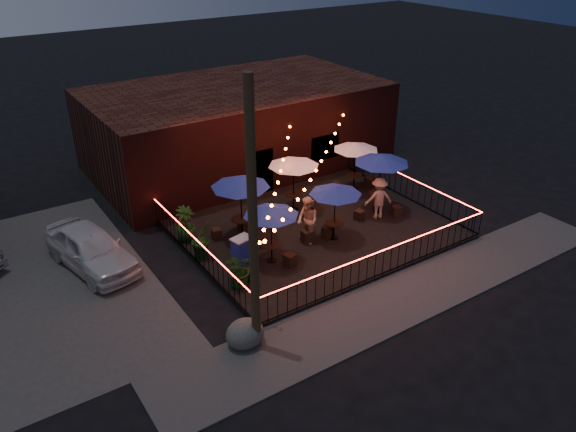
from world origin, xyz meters
name	(u,v)px	position (x,y,z in m)	size (l,w,h in m)	color
ground	(345,254)	(0.00, 0.00, 0.00)	(110.00, 110.00, 0.00)	black
patio	(314,230)	(0.00, 2.00, 0.07)	(10.00, 8.00, 0.15)	black
sidewalk	(407,296)	(0.00, -3.25, 0.03)	(18.00, 2.50, 0.05)	#3B3837
brick_building	(237,126)	(1.00, 9.99, 2.00)	(14.00, 8.00, 4.00)	black
utility_pole	(253,227)	(-5.40, -2.60, 4.00)	(0.26, 0.26, 8.00)	#3D2919
fence_front	(383,263)	(0.00, -2.00, 0.66)	(10.00, 0.04, 1.04)	black
fence_left	(199,254)	(-5.00, 2.00, 0.66)	(0.04, 8.00, 1.04)	black
fence_right	(407,188)	(5.00, 2.00, 0.66)	(0.04, 8.00, 1.04)	black
festoon_lights	(298,183)	(-1.01, 1.70, 2.52)	(10.02, 8.72, 1.32)	#FF500B
cafe_table_0	(271,212)	(-2.67, 0.93, 2.13)	(2.61, 2.61, 2.17)	black
cafe_table_1	(240,183)	(-2.67, 3.08, 2.40)	(2.54, 2.54, 2.47)	black
cafe_table_2	(336,191)	(0.20, 1.00, 2.15)	(2.37, 2.37, 2.20)	black
cafe_table_3	(294,163)	(0.27, 3.88, 2.28)	(2.75, 2.75, 2.34)	black
cafe_table_4	(382,160)	(3.23, 1.86, 2.44)	(2.87, 2.87, 2.51)	black
cafe_table_5	(356,147)	(3.72, 4.06, 2.19)	(2.52, 2.52, 2.24)	black
bistro_chair_0	(251,274)	(-3.88, 0.33, 0.35)	(0.34, 0.34, 0.40)	black
bistro_chair_1	(290,260)	(-2.30, 0.31, 0.38)	(0.38, 0.38, 0.45)	black
bistro_chair_2	(217,234)	(-3.59, 3.44, 0.36)	(0.36, 0.36, 0.43)	black
bistro_chair_3	(244,223)	(-2.31, 3.55, 0.40)	(0.42, 0.42, 0.50)	black
bistro_chair_4	(308,236)	(-0.82, 1.30, 0.39)	(0.41, 0.41, 0.49)	black
bistro_chair_5	(328,232)	(0.05, 1.18, 0.37)	(0.38, 0.38, 0.45)	black
bistro_chair_6	(284,211)	(-0.41, 3.60, 0.39)	(0.40, 0.40, 0.48)	black
bistro_chair_7	(315,197)	(1.50, 4.03, 0.35)	(0.34, 0.34, 0.41)	black
bistro_chair_8	(359,215)	(2.00, 1.61, 0.35)	(0.34, 0.34, 0.41)	black
bistro_chair_9	(396,211)	(3.51, 1.03, 0.37)	(0.37, 0.37, 0.43)	black
bistro_chair_10	(337,187)	(2.94, 4.30, 0.37)	(0.38, 0.38, 0.44)	black
bistro_chair_11	(370,182)	(4.49, 3.84, 0.39)	(0.40, 0.40, 0.47)	black
patron_a	(311,217)	(-0.39, 1.69, 0.91)	(0.56, 0.36, 1.52)	#D5A691
patron_b	(307,221)	(-0.84, 1.30, 1.08)	(0.91, 0.71, 1.86)	#D5A493
patron_c	(379,198)	(2.76, 1.36, 1.03)	(1.14, 0.65, 1.76)	tan
potted_shrub_a	(240,269)	(-4.36, 0.25, 0.76)	(1.10, 0.95, 1.22)	#153F10
potted_shrub_b	(202,239)	(-4.60, 2.56, 0.89)	(0.82, 0.66, 1.49)	#164112
potted_shrub_c	(185,224)	(-4.60, 4.01, 0.84)	(0.77, 0.77, 1.37)	#0E410F
cooler	(242,249)	(-3.55, 1.51, 0.63)	(0.81, 0.66, 0.95)	#1F339F
boulder	(245,334)	(-5.64, -2.34, 0.40)	(1.02, 0.87, 0.79)	#40403C
car_white	(91,248)	(-8.09, 4.35, 0.75)	(1.78, 4.42, 1.51)	white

